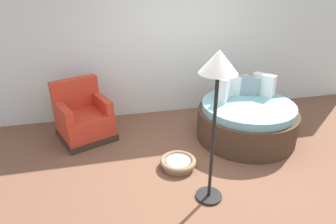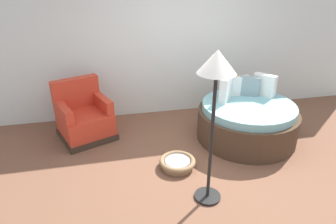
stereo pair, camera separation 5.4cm
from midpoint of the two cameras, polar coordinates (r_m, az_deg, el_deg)
name	(u,v)px [view 2 (the right image)]	position (r m, az deg, el deg)	size (l,w,h in m)	color
ground_plane	(209,168)	(4.28, 8.39, -10.64)	(8.00, 8.00, 0.02)	brown
back_wall	(177,37)	(5.52, 1.97, 14.36)	(8.00, 0.12, 2.88)	silver
round_daybed	(247,120)	(4.97, 15.28, -1.45)	(1.60, 1.60, 1.00)	#473323
red_armchair	(84,118)	(5.02, -15.68, -1.11)	(1.04, 1.04, 0.94)	#38281E
pet_basket	(177,163)	(4.20, 2.22, -9.80)	(0.51, 0.51, 0.13)	#8E704C
floor_lamp	(216,78)	(3.01, 9.81, 6.50)	(0.40, 0.40, 1.82)	black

